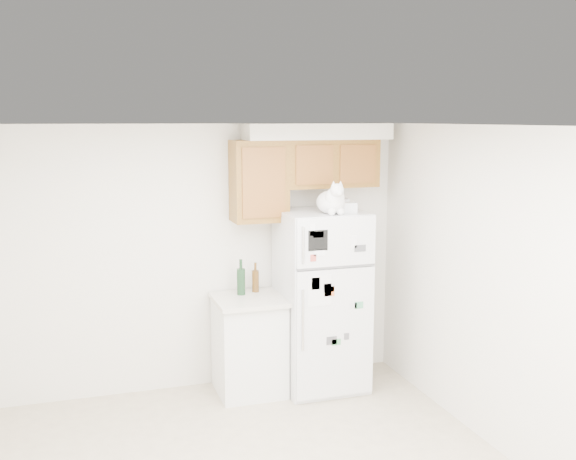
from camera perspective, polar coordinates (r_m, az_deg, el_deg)
name	(u,v)px	position (r m, az deg, el deg)	size (l,w,h in m)	color
room_shell	(267,246)	(4.67, -1.76, -1.38)	(3.84, 4.04, 2.52)	silver
refrigerator	(321,300)	(6.40, 2.85, -5.95)	(0.76, 0.78, 1.70)	silver
base_counter	(249,344)	(6.38, -3.31, -9.65)	(0.64, 0.64, 0.92)	white
cat	(332,201)	(6.04, 3.77, 2.47)	(0.30, 0.44, 0.31)	white
storage_box_back	(339,204)	(6.36, 4.34, 2.21)	(0.18, 0.13, 0.10)	white
storage_box_front	(348,207)	(6.16, 5.11, 1.92)	(0.15, 0.11, 0.09)	white
bottle_green	(241,277)	(6.29, -4.00, -3.99)	(0.08, 0.08, 0.34)	#19381E
bottle_amber	(255,277)	(6.39, -2.77, -4.02)	(0.07, 0.07, 0.28)	#593814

